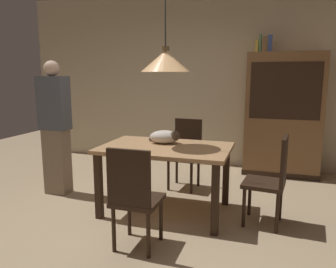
{
  "coord_description": "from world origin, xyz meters",
  "views": [
    {
      "loc": [
        1.13,
        -2.85,
        1.51
      ],
      "look_at": [
        0.02,
        0.66,
        0.85
      ],
      "focal_mm": 34.75,
      "sensor_mm": 36.0,
      "label": 1
    }
  ],
  "objects_px": {
    "hutch_bookcase": "(283,117)",
    "book_green_slim": "(261,44)",
    "book_yellow_short": "(257,46)",
    "book_blue_wide": "(270,44)",
    "chair_right_side": "(272,177)",
    "dining_table": "(166,155)",
    "pendant_lamp": "(165,61)",
    "person_standing": "(55,128)",
    "chair_far_back": "(186,150)",
    "chair_near_front": "(134,195)",
    "book_brown_thick": "(265,45)",
    "cat_sleeping": "(166,137)"
  },
  "relations": [
    {
      "from": "book_blue_wide",
      "to": "chair_right_side",
      "type": "bearing_deg",
      "value": -86.76
    },
    {
      "from": "dining_table",
      "to": "book_green_slim",
      "type": "relative_size",
      "value": 5.38
    },
    {
      "from": "chair_right_side",
      "to": "book_yellow_short",
      "type": "xyz_separation_m",
      "value": [
        -0.29,
        1.87,
        1.43
      ]
    },
    {
      "from": "hutch_bookcase",
      "to": "book_yellow_short",
      "type": "bearing_deg",
      "value": 179.8
    },
    {
      "from": "chair_far_back",
      "to": "pendant_lamp",
      "type": "bearing_deg",
      "value": -90.4
    },
    {
      "from": "book_blue_wide",
      "to": "person_standing",
      "type": "relative_size",
      "value": 0.14
    },
    {
      "from": "pendant_lamp",
      "to": "chair_near_front",
      "type": "bearing_deg",
      "value": -90.03
    },
    {
      "from": "book_blue_wide",
      "to": "chair_far_back",
      "type": "bearing_deg",
      "value": -135.82
    },
    {
      "from": "book_brown_thick",
      "to": "person_standing",
      "type": "relative_size",
      "value": 0.14
    },
    {
      "from": "cat_sleeping",
      "to": "book_yellow_short",
      "type": "height_order",
      "value": "book_yellow_short"
    },
    {
      "from": "cat_sleeping",
      "to": "book_brown_thick",
      "type": "relative_size",
      "value": 1.65
    },
    {
      "from": "chair_far_back",
      "to": "book_blue_wide",
      "type": "height_order",
      "value": "book_blue_wide"
    },
    {
      "from": "pendant_lamp",
      "to": "book_blue_wide",
      "type": "bearing_deg",
      "value": 61.28
    },
    {
      "from": "chair_far_back",
      "to": "book_blue_wide",
      "type": "distance_m",
      "value": 2.03
    },
    {
      "from": "chair_right_side",
      "to": "book_yellow_short",
      "type": "height_order",
      "value": "book_yellow_short"
    },
    {
      "from": "chair_near_front",
      "to": "hutch_bookcase",
      "type": "relative_size",
      "value": 0.5
    },
    {
      "from": "chair_right_side",
      "to": "pendant_lamp",
      "type": "height_order",
      "value": "pendant_lamp"
    },
    {
      "from": "pendant_lamp",
      "to": "book_yellow_short",
      "type": "distance_m",
      "value": 2.06
    },
    {
      "from": "chair_right_side",
      "to": "book_green_slim",
      "type": "bearing_deg",
      "value": 97.36
    },
    {
      "from": "chair_right_side",
      "to": "person_standing",
      "type": "distance_m",
      "value": 2.67
    },
    {
      "from": "dining_table",
      "to": "chair_near_front",
      "type": "xyz_separation_m",
      "value": [
        -0.0,
        -0.88,
        -0.14
      ]
    },
    {
      "from": "hutch_bookcase",
      "to": "book_brown_thick",
      "type": "bearing_deg",
      "value": 179.73
    },
    {
      "from": "cat_sleeping",
      "to": "person_standing",
      "type": "relative_size",
      "value": 0.23
    },
    {
      "from": "book_brown_thick",
      "to": "chair_far_back",
      "type": "bearing_deg",
      "value": -133.63
    },
    {
      "from": "chair_far_back",
      "to": "cat_sleeping",
      "type": "distance_m",
      "value": 0.8
    },
    {
      "from": "chair_far_back",
      "to": "chair_near_front",
      "type": "height_order",
      "value": "same"
    },
    {
      "from": "chair_near_front",
      "to": "pendant_lamp",
      "type": "height_order",
      "value": "pendant_lamp"
    },
    {
      "from": "book_green_slim",
      "to": "book_blue_wide",
      "type": "relative_size",
      "value": 1.08
    },
    {
      "from": "dining_table",
      "to": "chair_far_back",
      "type": "bearing_deg",
      "value": 89.6
    },
    {
      "from": "chair_right_side",
      "to": "hutch_bookcase",
      "type": "xyz_separation_m",
      "value": [
        0.13,
        1.87,
        0.38
      ]
    },
    {
      "from": "book_brown_thick",
      "to": "book_blue_wide",
      "type": "xyz_separation_m",
      "value": [
        0.08,
        0.0,
        0.01
      ]
    },
    {
      "from": "dining_table",
      "to": "chair_right_side",
      "type": "relative_size",
      "value": 1.51
    },
    {
      "from": "cat_sleeping",
      "to": "dining_table",
      "type": "bearing_deg",
      "value": -72.2
    },
    {
      "from": "chair_right_side",
      "to": "person_standing",
      "type": "xyz_separation_m",
      "value": [
        -2.64,
        0.15,
        0.35
      ]
    },
    {
      "from": "book_green_slim",
      "to": "book_blue_wide",
      "type": "bearing_deg",
      "value": 0.0
    },
    {
      "from": "hutch_bookcase",
      "to": "dining_table",
      "type": "bearing_deg",
      "value": -124.12
    },
    {
      "from": "pendant_lamp",
      "to": "person_standing",
      "type": "bearing_deg",
      "value": 174.75
    },
    {
      "from": "dining_table",
      "to": "cat_sleeping",
      "type": "xyz_separation_m",
      "value": [
        -0.05,
        0.14,
        0.18
      ]
    },
    {
      "from": "book_yellow_short",
      "to": "book_blue_wide",
      "type": "height_order",
      "value": "book_blue_wide"
    },
    {
      "from": "chair_far_back",
      "to": "book_green_slim",
      "type": "bearing_deg",
      "value": 48.29
    },
    {
      "from": "book_yellow_short",
      "to": "book_blue_wide",
      "type": "bearing_deg",
      "value": 0.0
    },
    {
      "from": "book_yellow_short",
      "to": "dining_table",
      "type": "bearing_deg",
      "value": -114.11
    },
    {
      "from": "dining_table",
      "to": "book_yellow_short",
      "type": "relative_size",
      "value": 7.0
    },
    {
      "from": "book_green_slim",
      "to": "book_brown_thick",
      "type": "height_order",
      "value": "book_green_slim"
    },
    {
      "from": "chair_right_side",
      "to": "book_brown_thick",
      "type": "bearing_deg",
      "value": 95.52
    },
    {
      "from": "book_yellow_short",
      "to": "person_standing",
      "type": "bearing_deg",
      "value": -143.7
    },
    {
      "from": "book_yellow_short",
      "to": "book_blue_wide",
      "type": "distance_m",
      "value": 0.19
    },
    {
      "from": "hutch_bookcase",
      "to": "book_green_slim",
      "type": "distance_m",
      "value": 1.15
    },
    {
      "from": "book_green_slim",
      "to": "book_yellow_short",
      "type": "bearing_deg",
      "value": 180.0
    },
    {
      "from": "chair_far_back",
      "to": "chair_near_front",
      "type": "bearing_deg",
      "value": -90.22
    }
  ]
}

